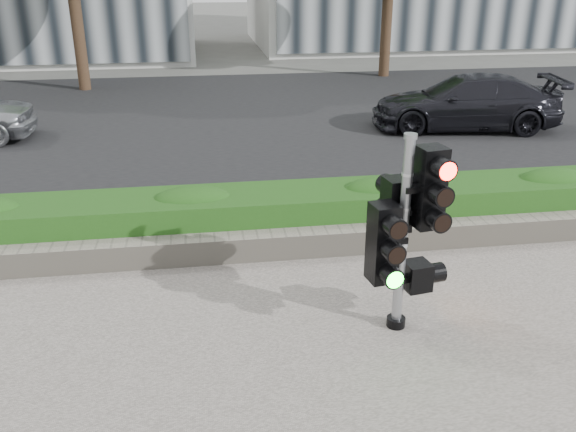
% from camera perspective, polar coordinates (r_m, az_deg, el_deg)
% --- Properties ---
extents(ground, '(120.00, 120.00, 0.00)m').
position_cam_1_polar(ground, '(6.66, 2.14, -11.10)').
color(ground, '#51514C').
rests_on(ground, ground).
extents(road, '(60.00, 13.00, 0.02)m').
position_cam_1_polar(road, '(15.91, -4.57, 9.14)').
color(road, black).
rests_on(road, ground).
extents(curb, '(60.00, 0.25, 0.12)m').
position_cam_1_polar(curb, '(9.39, -1.39, -0.18)').
color(curb, gray).
rests_on(curb, ground).
extents(stone_wall, '(12.00, 0.32, 0.34)m').
position_cam_1_polar(stone_wall, '(8.20, -0.28, -2.62)').
color(stone_wall, gray).
rests_on(stone_wall, sidewalk).
extents(hedge, '(12.00, 1.00, 0.68)m').
position_cam_1_polar(hedge, '(8.72, -0.90, 0.19)').
color(hedge, '#317223').
rests_on(hedge, sidewalk).
extents(traffic_signal, '(0.77, 0.61, 2.15)m').
position_cam_1_polar(traffic_signal, '(6.35, 10.86, -0.77)').
color(traffic_signal, black).
rests_on(traffic_signal, sidewalk).
extents(car_dark, '(4.58, 2.45, 1.26)m').
position_cam_1_polar(car_dark, '(15.22, 16.26, 10.18)').
color(car_dark, black).
rests_on(car_dark, road).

